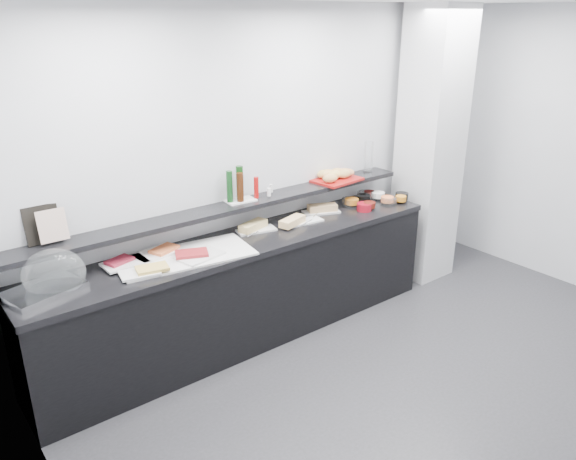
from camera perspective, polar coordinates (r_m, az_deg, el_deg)
ground at (r=4.37m, az=17.31°, el=-16.56°), size 5.00×5.00×0.00m
back_wall at (r=5.01m, az=0.19°, el=6.68°), size 5.00×0.02×2.70m
column at (r=5.82m, az=14.22°, el=8.08°), size 0.50×0.50×2.70m
buffet_cabinet at (r=4.74m, az=-4.28°, el=-6.31°), size 3.60×0.60×0.85m
counter_top at (r=4.55m, az=-4.43°, el=-1.27°), size 3.62×0.62×0.05m
wall_shelf at (r=4.59m, az=-5.73°, el=2.33°), size 3.60×0.25×0.04m
cloche_base at (r=4.00m, az=-23.57°, el=-5.65°), size 0.54×0.43×0.04m
cloche_dome at (r=3.96m, az=-22.69°, el=-4.13°), size 0.46×0.37×0.34m
linen_runner at (r=4.27m, az=-10.37°, el=-2.61°), size 1.06×0.61×0.01m
platter_meat_a at (r=4.22m, az=-16.22°, el=-3.26°), size 0.32×0.21×0.01m
food_meat_a at (r=4.22m, az=-16.76°, el=-3.00°), size 0.21×0.17×0.02m
platter_salmon at (r=4.32m, az=-13.31°, el=-2.34°), size 0.37×0.28×0.01m
food_salmon at (r=4.34m, az=-12.46°, el=-1.92°), size 0.24×0.20×0.02m
platter_cheese at (r=4.04m, az=-14.86°, el=-4.22°), size 0.30×0.22×0.01m
food_cheese at (r=4.04m, az=-13.63°, el=-3.80°), size 0.24×0.18×0.02m
platter_meat_b at (r=4.22m, az=-8.94°, el=-2.58°), size 0.37×0.28×0.01m
food_meat_b at (r=4.23m, az=-9.76°, el=-2.35°), size 0.28×0.23×0.02m
sandwich_plate_left at (r=4.71m, az=-3.23°, el=-0.01°), size 0.35×0.21×0.01m
sandwich_food_left at (r=4.70m, az=-3.56°, el=0.44°), size 0.29×0.17×0.06m
tongs_left at (r=4.60m, az=-3.60°, el=-0.40°), size 0.15×0.06×0.01m
sandwich_plate_mid at (r=4.90m, az=1.73°, el=0.89°), size 0.33×0.17×0.01m
sandwich_food_mid at (r=4.79m, az=0.45°, el=0.90°), size 0.28×0.17×0.06m
tongs_mid at (r=4.84m, az=1.94°, el=0.78°), size 0.16×0.05×0.01m
sandwich_plate_right at (r=5.14m, az=3.39°, el=1.85°), size 0.36×0.25×0.01m
sandwich_food_right at (r=5.14m, az=3.51°, el=2.28°), size 0.28×0.20×0.06m
tongs_right at (r=5.03m, az=2.84°, el=1.58°), size 0.14×0.09×0.01m
bowl_glass_fruit at (r=5.35m, az=6.28°, el=2.84°), size 0.18×0.18×0.07m
fill_glass_fruit at (r=5.33m, az=6.48°, el=2.92°), size 0.14×0.14×0.05m
bowl_black_jam at (r=5.46m, az=7.66°, el=3.18°), size 0.16×0.16×0.07m
fill_black_jam at (r=5.59m, az=8.24°, el=3.70°), size 0.10×0.10×0.05m
bowl_glass_cream at (r=5.56m, az=8.04°, el=3.47°), size 0.25×0.25×0.07m
fill_glass_cream at (r=5.56m, az=9.13°, el=3.56°), size 0.16×0.16×0.05m
bowl_red_jam at (r=5.23m, az=7.75°, el=2.34°), size 0.16×0.16×0.07m
fill_red_jam at (r=5.25m, az=8.26°, el=2.55°), size 0.14×0.14×0.05m
bowl_glass_salmon at (r=5.41m, az=10.20°, el=2.86°), size 0.18×0.18×0.07m
fill_glass_salmon at (r=5.44m, az=10.06°, el=3.10°), size 0.14×0.14×0.05m
bowl_black_fruit at (r=5.59m, az=11.48°, el=3.37°), size 0.13×0.13×0.07m
fill_black_fruit at (r=5.49m, az=11.39°, el=3.16°), size 0.12×0.12×0.05m
framed_print at (r=4.12m, az=-23.71°, el=0.52°), size 0.23×0.08×0.26m
print_art at (r=4.07m, az=-22.80°, el=0.42°), size 0.19×0.05×0.22m
condiment_tray at (r=4.67m, az=-4.83°, el=3.01°), size 0.26×0.17×0.01m
bottle_green_a at (r=4.58m, az=-5.96°, el=4.41°), size 0.05×0.05×0.26m
bottle_brown at (r=4.59m, az=-4.88°, el=4.35°), size 0.07×0.07×0.24m
bottle_green_b at (r=4.65m, az=-4.92°, el=4.80°), size 0.06×0.06×0.28m
bottle_hot at (r=4.68m, az=-3.24°, el=4.32°), size 0.05×0.05×0.18m
shaker_salt at (r=4.74m, az=-1.94°, el=3.88°), size 0.03×0.03×0.07m
shaker_pepper at (r=4.84m, az=-1.72°, el=4.27°), size 0.04×0.04×0.07m
bread_tray at (r=5.24m, az=5.00°, el=5.09°), size 0.46×0.35×0.02m
bread_roll_nw at (r=5.24m, az=3.67°, el=5.70°), size 0.15×0.10×0.08m
bread_roll_n at (r=5.25m, az=4.03°, el=5.71°), size 0.16×0.10×0.08m
bread_roll_ne at (r=5.30m, az=5.00°, el=5.86°), size 0.15×0.13×0.08m
bread_roll_sw at (r=5.10m, az=4.29°, el=5.26°), size 0.16×0.13×0.08m
bread_roll_s at (r=5.26m, az=5.73°, el=5.69°), size 0.15×0.10×0.08m
bread_roll_se at (r=5.30m, az=5.95°, el=5.80°), size 0.18×0.15×0.08m
bread_roll_midw at (r=5.22m, az=4.76°, el=5.61°), size 0.16×0.10×0.08m
bread_roll_mide at (r=5.30m, az=5.73°, el=5.83°), size 0.18×0.13×0.08m
carafe at (r=5.54m, az=8.19°, el=7.33°), size 0.11×0.11×0.30m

